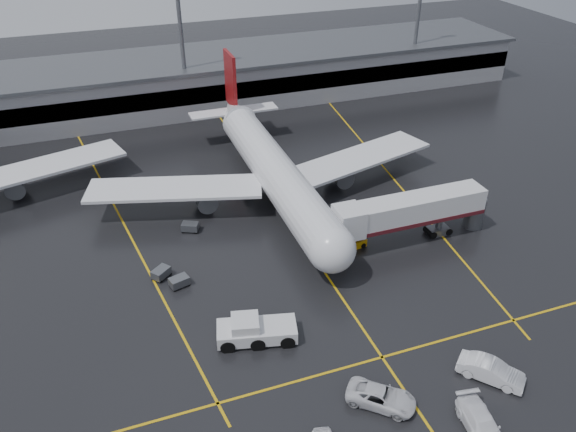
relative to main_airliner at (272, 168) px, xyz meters
name	(u,v)px	position (x,y,z in m)	size (l,w,h in m)	color
ground	(298,233)	(0.00, -9.70, -4.21)	(220.00, 220.00, 0.00)	black
apron_line_centre	(298,232)	(0.00, -9.70, -4.20)	(0.25, 90.00, 0.02)	gold
apron_line_stop	(382,357)	(0.00, -31.70, -4.20)	(60.00, 0.25, 0.02)	gold
apron_line_left	(122,221)	(-20.00, 0.30, -4.20)	(0.25, 70.00, 0.02)	gold
apron_line_right	(389,173)	(18.00, 0.30, -4.20)	(0.25, 70.00, 0.02)	gold
terminal	(207,79)	(0.00, 38.23, 0.11)	(122.00, 19.00, 8.60)	gray
light_mast_mid	(181,33)	(-5.00, 32.30, 10.27)	(3.00, 1.20, 25.45)	#595B60
light_mast_right	(419,12)	(40.00, 32.30, 10.27)	(3.00, 1.20, 25.45)	#595B60
main_airliner	(272,168)	(0.00, 0.00, 0.00)	(48.80, 45.60, 14.10)	silver
jet_bridge	(411,212)	(11.87, -15.70, -0.28)	(19.90, 3.40, 6.05)	silver
pushback_tractor	(255,331)	(-10.33, -25.46, -3.14)	(8.00, 4.77, 2.68)	silver
belt_loader	(353,244)	(4.97, -14.84, -3.71)	(3.39, 1.97, 2.03)	#CB8909
service_van_a	(381,397)	(-2.61, -36.35, -3.40)	(2.68, 5.82, 1.62)	silver
service_van_b	(482,425)	(3.57, -41.58, -3.35)	(2.41, 5.93, 1.72)	white
service_van_c	(491,371)	(7.71, -37.16, -3.26)	(2.00, 5.74, 1.89)	white
baggage_cart_a	(179,281)	(-15.59, -15.08, -3.58)	(2.28, 1.80, 1.12)	#595B60
baggage_cart_b	(161,273)	(-17.17, -12.90, -3.58)	(2.37, 2.27, 1.12)	#595B60
baggage_cart_c	(190,227)	(-12.32, -4.88, -3.58)	(2.37, 2.04, 1.12)	#595B60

